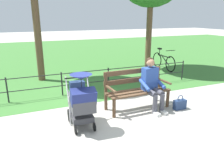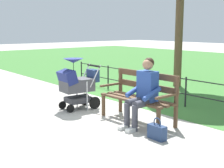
{
  "view_description": "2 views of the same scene",
  "coord_description": "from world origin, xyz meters",
  "views": [
    {
      "loc": [
        1.74,
        4.48,
        2.23
      ],
      "look_at": [
        -0.15,
        -0.03,
        0.72
      ],
      "focal_mm": 35.54,
      "sensor_mm": 36.0,
      "label": 1
    },
    {
      "loc": [
        -5.14,
        4.11,
        1.8
      ],
      "look_at": [
        -0.21,
        0.09,
        0.67
      ],
      "focal_mm": 50.33,
      "sensor_mm": 36.0,
      "label": 2
    }
  ],
  "objects": [
    {
      "name": "park_fence",
      "position": [
        0.0,
        -1.69,
        0.42
      ],
      "size": [
        7.23,
        0.04,
        0.7
      ],
      "color": "black",
      "rests_on": "ground"
    },
    {
      "name": "person_on_bench",
      "position": [
        -1.14,
        0.11,
        0.68
      ],
      "size": [
        0.54,
        0.74,
        1.28
      ],
      "color": "#42424C",
      "rests_on": "ground"
    },
    {
      "name": "park_bench",
      "position": [
        -0.83,
        -0.12,
        0.53
      ],
      "size": [
        1.61,
        0.64,
        0.96
      ],
      "color": "brown",
      "rests_on": "ground"
    },
    {
      "name": "stroller",
      "position": [
        0.69,
        0.36,
        0.59
      ],
      "size": [
        0.56,
        0.92,
        1.15
      ],
      "color": "black",
      "rests_on": "ground"
    },
    {
      "name": "ground_plane",
      "position": [
        0.0,
        0.0,
        0.0
      ],
      "size": [
        60.0,
        60.0,
        0.0
      ],
      "primitive_type": "plane",
      "color": "#ADA89E"
    },
    {
      "name": "handbag",
      "position": [
        -1.79,
        0.42,
        0.13
      ],
      "size": [
        0.32,
        0.14,
        0.37
      ],
      "color": "navy",
      "rests_on": "ground"
    }
  ]
}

